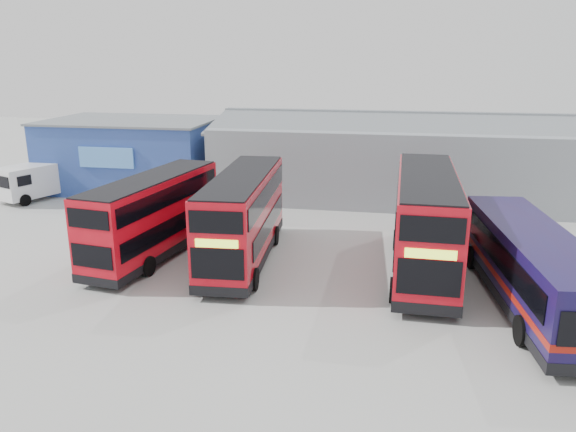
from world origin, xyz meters
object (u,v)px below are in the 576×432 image
Objects in this scene: maintenance_shed at (433,158)px; double_decker_left at (154,217)px; office_block at (133,154)px; single_decker_blue at (531,270)px; double_decker_right at (425,224)px; double_decker_centre at (243,219)px; panel_van at (38,179)px.

maintenance_shed is 21.51m from double_decker_left.
office_block is 22.09m from maintenance_shed.
office_block is 1.25× the size of double_decker_left.
double_decker_right is at bearing -43.97° from single_decker_blue.
office_block reaches higher than single_decker_blue.
single_decker_blue is (24.72, -16.78, -1.03)m from office_block.
double_decker_centre reaches higher than double_decker_left.
double_decker_left is at bearing -131.88° from maintenance_shed.
double_decker_centre is at bearing -121.91° from maintenance_shed.
double_decker_left is 16.01m from panel_van.
double_decker_centre reaches higher than panel_van.
office_block is at bearing -40.17° from single_decker_blue.
panel_van is at bearing -28.45° from double_decker_left.
double_decker_right is 1.84× the size of panel_van.
double_decker_left reaches higher than panel_van.
double_decker_left is 4.52m from double_decker_centre.
maintenance_shed reaches higher than single_decker_blue.
double_decker_left is 0.89× the size of double_decker_right.
maintenance_shed is 27.90m from panel_van.
office_block reaches higher than double_decker_left.
double_decker_right reaches higher than panel_van.
double_decker_centre is 1.73× the size of panel_van.
maintenance_shed reaches higher than panel_van.
double_decker_left is 0.95× the size of double_decker_centre.
double_decker_left is at bearing -61.37° from office_block.
single_decker_blue is (2.72, -18.79, -1.05)m from maintenance_shed.
panel_van is (-27.13, -6.39, -1.24)m from maintenance_shed.
double_decker_left is at bearing -177.46° from double_decker_right.
panel_van is (-25.85, 9.28, -0.94)m from double_decker_right.
double_decker_right is (-1.28, -15.67, -0.30)m from maintenance_shed.
maintenance_shed is 5.11× the size of panel_van.
single_decker_blue is (17.08, -2.78, -0.47)m from double_decker_left.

